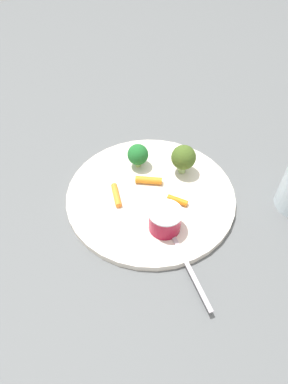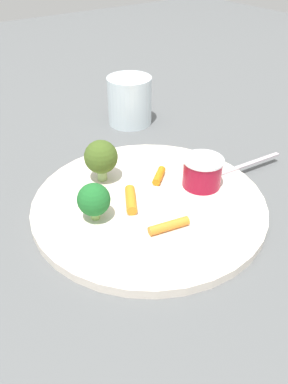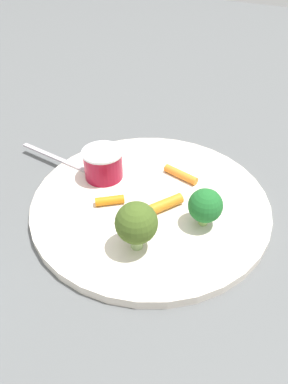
# 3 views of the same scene
# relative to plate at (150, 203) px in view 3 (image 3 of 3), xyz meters

# --- Properties ---
(ground_plane) EXTENTS (2.40, 2.40, 0.00)m
(ground_plane) POSITION_rel_plate_xyz_m (0.00, 0.00, -0.01)
(ground_plane) COLOR #585A5C
(plate) EXTENTS (0.30, 0.30, 0.01)m
(plate) POSITION_rel_plate_xyz_m (0.00, 0.00, 0.00)
(plate) COLOR silver
(plate) RESTS_ON ground_plane
(sauce_cup) EXTENTS (0.05, 0.05, 0.04)m
(sauce_cup) POSITION_rel_plate_xyz_m (-0.08, 0.01, 0.03)
(sauce_cup) COLOR maroon
(sauce_cup) RESTS_ON plate
(broccoli_floret_0) EXTENTS (0.05, 0.05, 0.06)m
(broccoli_floret_0) POSITION_rel_plate_xyz_m (0.02, -0.08, 0.04)
(broccoli_floret_0) COLOR #92B16A
(broccoli_floret_0) RESTS_ON plate
(broccoli_floret_1) EXTENTS (0.04, 0.04, 0.05)m
(broccoli_floret_1) POSITION_rel_plate_xyz_m (0.07, -0.01, 0.03)
(broccoli_floret_1) COLOR #97C164
(broccoli_floret_1) RESTS_ON plate
(carrot_stick_0) EXTENTS (0.03, 0.03, 0.01)m
(carrot_stick_0) POSITION_rel_plate_xyz_m (-0.04, -0.03, 0.01)
(carrot_stick_0) COLOR orange
(carrot_stick_0) RESTS_ON plate
(carrot_stick_1) EXTENTS (0.05, 0.02, 0.01)m
(carrot_stick_1) POSITION_rel_plate_xyz_m (0.02, 0.06, 0.01)
(carrot_stick_1) COLOR orange
(carrot_stick_1) RESTS_ON plate
(carrot_stick_2) EXTENTS (0.04, 0.05, 0.01)m
(carrot_stick_2) POSITION_rel_plate_xyz_m (0.02, -0.01, 0.01)
(carrot_stick_2) COLOR orange
(carrot_stick_2) RESTS_ON plate
(fork) EXTENTS (0.16, 0.02, 0.00)m
(fork) POSITION_rel_plate_xyz_m (-0.15, 0.01, 0.01)
(fork) COLOR #B9ADB6
(fork) RESTS_ON plate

